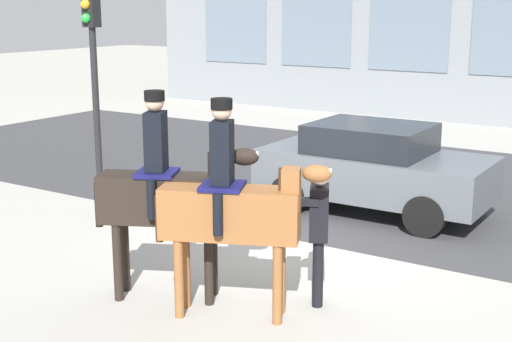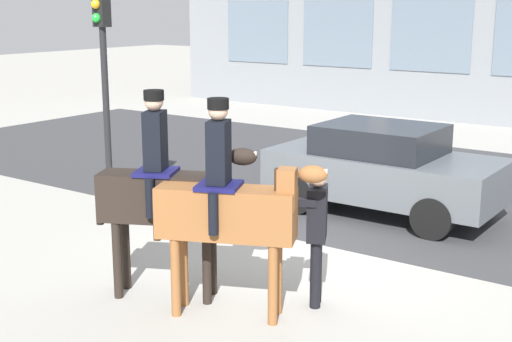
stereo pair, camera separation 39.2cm
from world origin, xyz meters
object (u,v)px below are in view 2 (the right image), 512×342
at_px(pedestrian_bystander, 316,227).
at_px(traffic_light, 103,62).
at_px(street_car_near_lane, 383,168).
at_px(mounted_horse_companion, 229,207).
at_px(mounted_horse_lead, 166,192).

xyz_separation_m(pedestrian_bystander, traffic_light, (-4.76, 1.20, 1.64)).
distance_m(street_car_near_lane, traffic_light, 5.02).
height_order(mounted_horse_companion, pedestrian_bystander, mounted_horse_companion).
relative_size(mounted_horse_lead, traffic_light, 0.66).
bearing_deg(pedestrian_bystander, traffic_light, -40.67).
bearing_deg(street_car_near_lane, mounted_horse_lead, -97.03).
relative_size(mounted_horse_lead, pedestrian_bystander, 1.53).
bearing_deg(pedestrian_bystander, mounted_horse_lead, -0.27).
relative_size(pedestrian_bystander, street_car_near_lane, 0.43).
relative_size(mounted_horse_lead, mounted_horse_companion, 1.01).
height_order(mounted_horse_lead, street_car_near_lane, mounted_horse_lead).
xyz_separation_m(pedestrian_bystander, street_car_near_lane, (-1.03, 4.02, -0.18)).
distance_m(pedestrian_bystander, traffic_light, 5.17).
distance_m(mounted_horse_lead, mounted_horse_companion, 0.95).
relative_size(mounted_horse_companion, traffic_light, 0.65).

